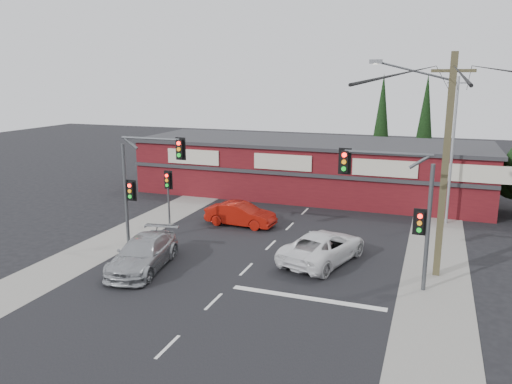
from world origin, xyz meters
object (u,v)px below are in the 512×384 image
(silver_suv, at_px, (143,254))
(red_sedan, at_px, (241,214))
(shop_building, at_px, (310,167))
(white_suv, at_px, (323,247))
(utility_pole, at_px, (442,160))

(silver_suv, distance_m, red_sedan, 8.37)
(silver_suv, height_order, shop_building, shop_building)
(white_suv, bearing_deg, utility_pole, -162.69)
(utility_pole, bearing_deg, white_suv, -179.09)
(red_sedan, relative_size, utility_pole, 0.43)
(shop_building, bearing_deg, silver_suv, -101.52)
(red_sedan, height_order, shop_building, shop_building)
(shop_building, relative_size, utility_pole, 2.73)
(white_suv, bearing_deg, red_sedan, -18.90)
(silver_suv, bearing_deg, shop_building, 69.57)
(white_suv, relative_size, red_sedan, 1.26)
(utility_pole, bearing_deg, shop_building, 123.76)
(shop_building, height_order, utility_pole, utility_pole)
(white_suv, xyz_separation_m, shop_building, (-4.19, 14.08, 1.37))
(white_suv, distance_m, shop_building, 14.75)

